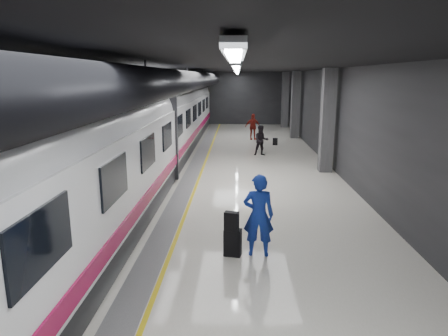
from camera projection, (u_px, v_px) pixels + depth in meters
ground at (221, 182)px, 16.07m from camera, size 40.00×40.00×0.00m
platform_hall at (215, 92)px, 16.22m from camera, size 10.02×40.02×4.51m
train at (139, 130)px, 15.72m from camera, size 3.05×38.00×4.05m
traveler_main at (259, 215)px, 9.28m from camera, size 0.74×0.50×1.98m
suitcase_main at (233, 242)px, 9.39m from camera, size 0.44×0.32×0.65m
shoulder_bag at (232, 221)px, 9.24m from camera, size 0.36×0.25×0.44m
traveler_far_a at (261, 141)px, 21.26m from camera, size 0.86×0.71×1.61m
traveler_far_b at (253, 127)px, 26.67m from camera, size 1.07×0.58×1.73m
suitcase_far at (275, 142)px, 24.61m from camera, size 0.32×0.22×0.44m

